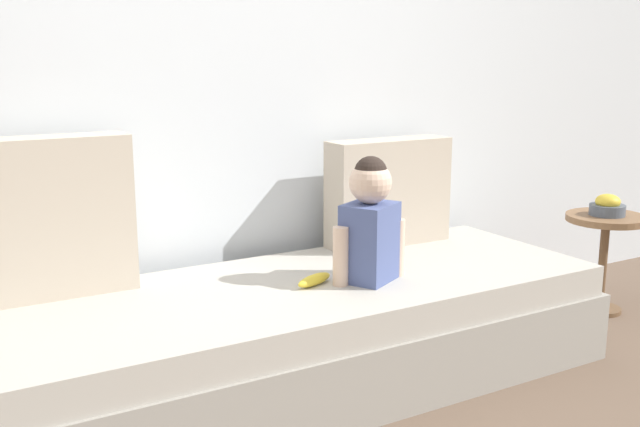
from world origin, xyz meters
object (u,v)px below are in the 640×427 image
Objects in this scene: throw_pillow_right at (388,192)px; toddler at (370,221)px; throw_pillow_left at (59,216)px; fruit_bowl at (607,206)px; side_table at (605,238)px; couch at (283,339)px; banana at (314,280)px.

toddler is (-0.37, -0.41, -0.01)m from throw_pillow_right.
throw_pillow_right is 1.22× the size of toddler.
throw_pillow_right is at bearing 0.00° from throw_pillow_left.
throw_pillow_right reaches higher than fruit_bowl.
throw_pillow_left is at bearing 180.00° from throw_pillow_right.
toddler is at bearing -177.29° from side_table.
couch is at bearing -24.91° from throw_pillow_left.
couch is at bearing 158.02° from banana.
throw_pillow_left is (-0.69, 0.32, 0.47)m from couch.
throw_pillow_right is 1.19× the size of side_table.
fruit_bowl is at bearing 2.71° from toddler.
side_table is 0.15m from fruit_bowl.
fruit_bowl is at bearing 0.66° from banana.
fruit_bowl is (1.69, -0.03, 0.32)m from couch.
throw_pillow_right is (1.37, 0.00, -0.04)m from throw_pillow_left.
fruit_bowl is at bearing -90.00° from side_table.
throw_pillow_left is 1.19× the size of toddler.
side_table is (1.37, 0.07, -0.25)m from toddler.
banana is (0.79, -0.36, -0.25)m from throw_pillow_left.
banana is 1.58m from side_table.
couch is at bearing 179.15° from fruit_bowl.
side_table is at bearing -0.85° from couch.
throw_pillow_right is at bearing 32.02° from banana.
toddler is 2.84× the size of fruit_bowl.
toddler is (1.00, -0.41, -0.05)m from throw_pillow_left.
fruit_bowl is at bearing -8.24° from throw_pillow_left.
throw_pillow_left is at bearing 157.74° from toddler.
throw_pillow_right is 3.46× the size of fruit_bowl.
side_table is at bearing 90.00° from fruit_bowl.
banana is at bearing -147.98° from throw_pillow_right.
banana is 1.05× the size of fruit_bowl.
throw_pillow_left is at bearing 171.76° from side_table.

